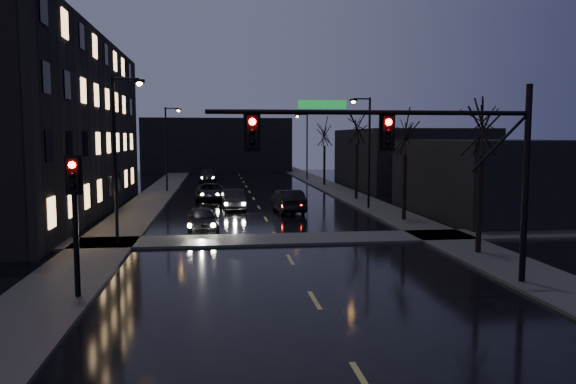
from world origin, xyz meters
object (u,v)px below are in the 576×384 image
object	(u,v)px
oncoming_car_d	(208,176)
lead_car	(288,201)
oncoming_car_a	(202,219)
oncoming_car_b	(234,199)
oncoming_car_c	(210,192)

from	to	relation	value
oncoming_car_d	lead_car	bearing A→B (deg)	-77.92
oncoming_car_a	oncoming_car_b	distance (m)	9.39
oncoming_car_d	oncoming_car_a	bearing A→B (deg)	-89.81
oncoming_car_a	oncoming_car_b	xyz separation A→B (m)	(2.01, 9.17, 0.05)
oncoming_car_c	oncoming_car_a	bearing A→B (deg)	-89.47
oncoming_car_c	oncoming_car_d	xyz separation A→B (m)	(-0.48, 18.72, 0.06)
oncoming_car_b	oncoming_car_d	world-z (taller)	oncoming_car_d
oncoming_car_b	lead_car	size ratio (longest dim) A/B	0.92
oncoming_car_c	lead_car	distance (m)	10.05
oncoming_car_a	lead_car	world-z (taller)	lead_car
oncoming_car_a	oncoming_car_d	distance (m)	34.38
oncoming_car_c	oncoming_car_d	bearing A→B (deg)	92.90
oncoming_car_c	oncoming_car_d	world-z (taller)	oncoming_car_d
oncoming_car_b	oncoming_car_d	bearing A→B (deg)	92.91
oncoming_car_a	oncoming_car_c	size ratio (longest dim) A/B	0.79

